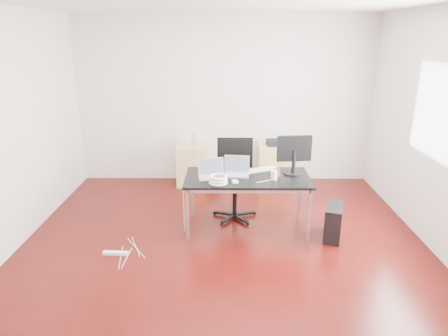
{
  "coord_description": "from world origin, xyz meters",
  "views": [
    {
      "loc": [
        0.04,
        -4.27,
        2.47
      ],
      "look_at": [
        0.0,
        0.55,
        0.85
      ],
      "focal_mm": 32.0,
      "sensor_mm": 36.0,
      "label": 1
    }
  ],
  "objects_px": {
    "desk": "(247,181)",
    "pc_tower": "(333,222)",
    "filing_cabinet_left": "(192,164)",
    "filing_cabinet_right": "(273,165)",
    "office_chair": "(235,175)"
  },
  "relations": [
    {
      "from": "desk",
      "to": "pc_tower",
      "type": "height_order",
      "value": "desk"
    },
    {
      "from": "desk",
      "to": "filing_cabinet_left",
      "type": "relative_size",
      "value": 2.29
    },
    {
      "from": "desk",
      "to": "filing_cabinet_left",
      "type": "distance_m",
      "value": 1.91
    },
    {
      "from": "filing_cabinet_left",
      "to": "pc_tower",
      "type": "height_order",
      "value": "filing_cabinet_left"
    },
    {
      "from": "filing_cabinet_right",
      "to": "filing_cabinet_left",
      "type": "bearing_deg",
      "value": 180.0
    },
    {
      "from": "desk",
      "to": "filing_cabinet_right",
      "type": "relative_size",
      "value": 2.29
    },
    {
      "from": "filing_cabinet_left",
      "to": "office_chair",
      "type": "bearing_deg",
      "value": -60.87
    },
    {
      "from": "filing_cabinet_right",
      "to": "pc_tower",
      "type": "xyz_separation_m",
      "value": [
        0.56,
        -1.93,
        -0.13
      ]
    },
    {
      "from": "office_chair",
      "to": "filing_cabinet_right",
      "type": "relative_size",
      "value": 1.54
    },
    {
      "from": "desk",
      "to": "filing_cabinet_right",
      "type": "xyz_separation_m",
      "value": [
        0.52,
        1.67,
        -0.33
      ]
    },
    {
      "from": "filing_cabinet_right",
      "to": "pc_tower",
      "type": "height_order",
      "value": "filing_cabinet_right"
    },
    {
      "from": "office_chair",
      "to": "filing_cabinet_right",
      "type": "distance_m",
      "value": 1.46
    },
    {
      "from": "desk",
      "to": "pc_tower",
      "type": "relative_size",
      "value": 3.56
    },
    {
      "from": "desk",
      "to": "filing_cabinet_left",
      "type": "xyz_separation_m",
      "value": [
        -0.86,
        1.67,
        -0.33
      ]
    },
    {
      "from": "filing_cabinet_left",
      "to": "pc_tower",
      "type": "xyz_separation_m",
      "value": [
        1.94,
        -1.93,
        -0.13
      ]
    }
  ]
}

